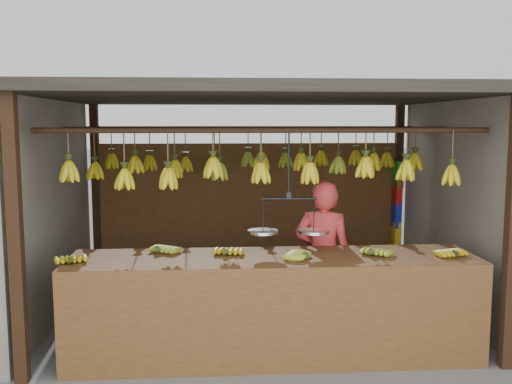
{
  "coord_description": "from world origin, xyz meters",
  "views": [
    {
      "loc": [
        -0.43,
        -5.97,
        2.06
      ],
      "look_at": [
        0.0,
        0.3,
        1.3
      ],
      "focal_mm": 40.0,
      "sensor_mm": 36.0,
      "label": 1
    }
  ],
  "objects": [
    {
      "name": "ground",
      "position": [
        0.0,
        0.0,
        0.0
      ],
      "size": [
        80.0,
        80.0,
        0.0
      ],
      "primitive_type": "plane",
      "color": "#5B5B57"
    },
    {
      "name": "balance_scale",
      "position": [
        0.2,
        -1.0,
        1.15
      ],
      "size": [
        0.72,
        0.29,
        0.92
      ],
      "color": "black",
      "rests_on": "ground"
    },
    {
      "name": "hanging_bananas",
      "position": [
        -0.0,
        -0.0,
        1.62
      ],
      "size": [
        3.54,
        2.23,
        0.39
      ],
      "color": "gold",
      "rests_on": "ground"
    },
    {
      "name": "stall",
      "position": [
        0.0,
        0.33,
        1.97
      ],
      "size": [
        4.3,
        3.3,
        2.4
      ],
      "color": "black",
      "rests_on": "ground"
    },
    {
      "name": "bag_bundles",
      "position": [
        1.94,
        1.35,
        1.0
      ],
      "size": [
        0.08,
        0.26,
        1.14
      ],
      "color": "#199926",
      "rests_on": "ground"
    },
    {
      "name": "counter",
      "position": [
        0.06,
        -1.23,
        0.71
      ],
      "size": [
        3.6,
        0.81,
        0.96
      ],
      "color": "#58371A",
      "rests_on": "ground"
    },
    {
      "name": "vendor",
      "position": [
        0.59,
        -0.6,
        0.76
      ],
      "size": [
        0.63,
        0.5,
        1.52
      ],
      "primitive_type": "imported",
      "rotation": [
        0.0,
        0.0,
        2.88
      ],
      "color": "#BF3333",
      "rests_on": "ground"
    }
  ]
}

